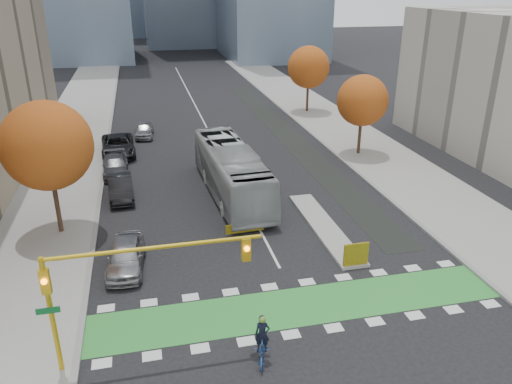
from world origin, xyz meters
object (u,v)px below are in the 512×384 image
cyclist (262,346)px  bus (231,171)px  parked_car_b (121,188)px  parked_car_e (144,130)px  parked_car_a (126,255)px  tree_west (47,146)px  parked_car_d (118,146)px  tree_east_far (309,67)px  parked_car_c (115,166)px  tree_east_near (362,101)px  traffic_signal_west (118,277)px  hazard_board (356,254)px

cyclist → bus: bearing=99.4°
parked_car_b → parked_car_e: bearing=78.9°
parked_car_a → parked_car_b: parked_car_a is taller
tree_west → parked_car_b: 7.65m
parked_car_d → tree_east_far: bearing=24.7°
tree_west → parked_car_d: tree_west is taller
tree_east_far → cyclist: tree_east_far is taller
parked_car_a → parked_car_c: size_ratio=0.95×
tree_east_near → parked_car_b: size_ratio=1.49×
tree_east_far → traffic_signal_west: bearing=-117.9°
tree_west → cyclist: 17.28m
hazard_board → tree_west: (-16.00, 7.80, 4.82)m
bus → parked_car_d: bus is taller
hazard_board → tree_east_near: 19.93m
traffic_signal_west → parked_car_a: size_ratio=1.83×
bus → parked_car_e: bearing=106.4°
bus → parked_car_e: 17.43m
traffic_signal_west → parked_car_d: traffic_signal_west is taller
tree_east_far → bus: tree_east_far is taller
traffic_signal_west → parked_car_b: bearing=91.9°
cyclist → parked_car_e: (-3.90, 33.64, 0.02)m
parked_car_d → parked_car_e: (2.39, 5.20, -0.12)m
parked_car_d → hazard_board: bearing=-63.3°
parked_car_c → hazard_board: bearing=-56.1°
traffic_signal_west → bus: (7.24, 16.11, -2.21)m
traffic_signal_west → cyclist: traffic_signal_west is taller
parked_car_a → traffic_signal_west: bearing=-84.1°
bus → parked_car_e: size_ratio=3.07×
parked_car_d → tree_west: bearing=-104.9°
tree_west → parked_car_d: 15.85m
cyclist → bus: bus is taller
parked_car_a → parked_car_b: 9.93m
parked_car_b → cyclist: bearing=-75.9°
cyclist → parked_car_d: bearing=118.2°
cyclist → parked_car_e: size_ratio=0.50×
parked_car_b → tree_east_near: bearing=10.6°
tree_west → tree_east_near: (24.00, 10.00, -0.75)m
hazard_board → cyclist: (-6.60, -5.84, -0.09)m
hazard_board → tree_east_near: bearing=65.8°
tree_east_far → bus: bearing=-120.5°
tree_west → parked_car_e: bearing=74.6°
hazard_board → parked_car_b: bearing=134.8°
hazard_board → traffic_signal_west: size_ratio=0.16×
parked_car_a → hazard_board: bearing=-7.6°
cyclist → parked_car_e: cyclist is taller
tree_east_near → parked_car_e: size_ratio=1.66×
tree_east_near → bus: size_ratio=0.54×
hazard_board → parked_car_e: size_ratio=0.33×
hazard_board → parked_car_d: bearing=119.7°
tree_west → cyclist: (9.40, -13.64, -4.91)m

